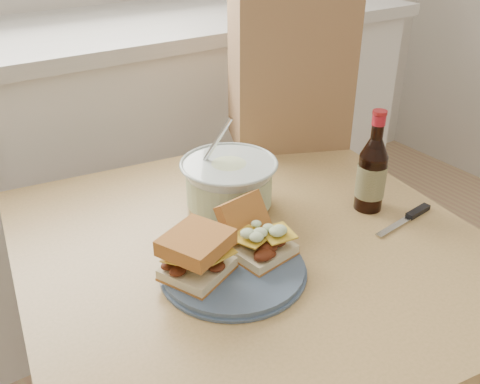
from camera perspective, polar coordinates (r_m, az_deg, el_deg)
cabinet_run at (r=1.84m, az=-18.09°, el=1.63°), size 2.50×0.64×0.94m
dining_table at (r=1.08m, az=1.29°, el=-9.86°), size 0.95×0.95×0.70m
plate at (r=0.94m, az=-0.74°, el=-8.22°), size 0.25×0.25×0.02m
sandwich_left at (r=0.90m, az=-4.63°, el=-6.65°), size 0.13×0.13×0.08m
sandwich_right at (r=0.96m, az=1.68°, el=-4.64°), size 0.11×0.15×0.09m
coleslaw_bowl at (r=1.11m, az=-1.18°, el=0.77°), size 0.20×0.20×0.20m
beer_bottle at (r=1.12m, az=13.88°, el=1.96°), size 0.06×0.06×0.22m
knife at (r=1.15m, az=17.87°, el=-2.37°), size 0.17×0.03×0.01m
paper_bag at (r=1.39m, az=5.33°, el=12.83°), size 0.34×0.29×0.38m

